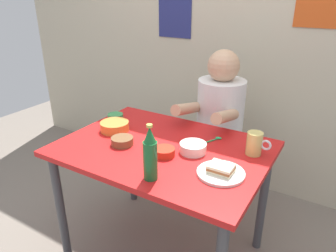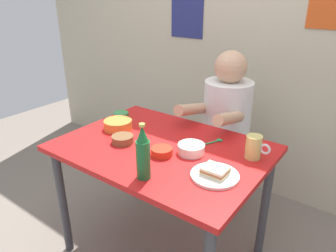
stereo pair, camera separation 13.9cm
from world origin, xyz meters
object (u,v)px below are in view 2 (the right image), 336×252
object	(u,v)px
dining_table	(163,161)
sandwich	(215,171)
beer_mug	(254,147)
condiment_bowl_brown	(123,139)
person_seated	(226,112)
beer_bottle	(143,154)
stool	(223,165)
plate_orange	(215,175)

from	to	relation	value
dining_table	sandwich	distance (m)	0.41
beer_mug	condiment_bowl_brown	size ratio (longest dim) A/B	1.05
person_seated	beer_mug	distance (m)	0.59
dining_table	beer_bottle	world-z (taller)	beer_bottle
stool	beer_mug	xyz separation A→B (m)	(0.37, -0.47, 0.45)
dining_table	plate_orange	xyz separation A→B (m)	(0.37, -0.11, 0.10)
stool	beer_mug	distance (m)	0.75
beer_mug	beer_bottle	size ratio (longest dim) A/B	0.48
beer_bottle	person_seated	bearing A→B (deg)	92.97
sandwich	beer_mug	distance (m)	0.28
beer_bottle	beer_mug	bearing A→B (deg)	54.61
beer_bottle	condiment_bowl_brown	bearing A→B (deg)	148.19
person_seated	sandwich	distance (m)	0.79
dining_table	beer_mug	world-z (taller)	beer_mug
stool	condiment_bowl_brown	world-z (taller)	condiment_bowl_brown
plate_orange	sandwich	bearing A→B (deg)	90.00
condiment_bowl_brown	plate_orange	bearing A→B (deg)	-0.75
person_seated	beer_mug	bearing A→B (deg)	-50.61
sandwich	condiment_bowl_brown	xyz separation A→B (m)	(-0.58, 0.01, -0.01)
beer_mug	stool	bearing A→B (deg)	128.71
dining_table	condiment_bowl_brown	xyz separation A→B (m)	(-0.20, -0.10, 0.12)
dining_table	person_seated	bearing A→B (deg)	83.48
beer_mug	condiment_bowl_brown	bearing A→B (deg)	-157.96
stool	sandwich	bearing A→B (deg)	-67.56
dining_table	condiment_bowl_brown	bearing A→B (deg)	-154.06
plate_orange	stool	bearing A→B (deg)	112.44
beer_bottle	condiment_bowl_brown	world-z (taller)	beer_bottle
dining_table	beer_mug	distance (m)	0.50
dining_table	condiment_bowl_brown	distance (m)	0.25
dining_table	sandwich	xyz separation A→B (m)	(0.37, -0.11, 0.13)
dining_table	beer_bottle	size ratio (longest dim) A/B	4.20
person_seated	beer_bottle	size ratio (longest dim) A/B	2.75
dining_table	stool	distance (m)	0.70
dining_table	plate_orange	distance (m)	0.40
person_seated	sandwich	size ratio (longest dim) A/B	6.54
stool	beer_bottle	size ratio (longest dim) A/B	1.72
stool	dining_table	bearing A→B (deg)	-96.40
person_seated	plate_orange	size ratio (longest dim) A/B	3.27
sandwich	stool	bearing A→B (deg)	112.44
condiment_bowl_brown	beer_bottle	bearing A→B (deg)	-31.81
sandwich	beer_bottle	size ratio (longest dim) A/B	0.42
stool	person_seated	world-z (taller)	person_seated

